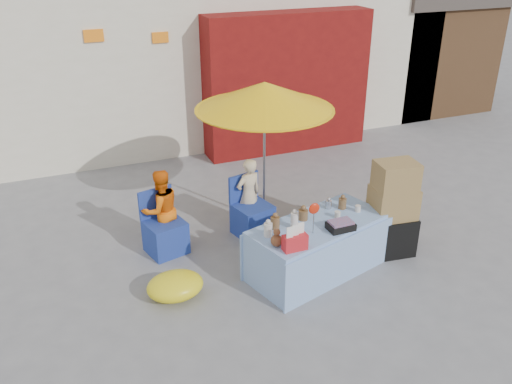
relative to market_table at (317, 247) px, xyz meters
name	(u,v)px	position (x,y,z in m)	size (l,w,h in m)	color
ground	(269,287)	(-0.69, -0.11, -0.35)	(80.00, 80.00, 0.00)	slate
market_table	(317,247)	(0.00, 0.00, 0.00)	(1.94, 1.29, 1.08)	#879FD8
chair_left	(165,234)	(-1.64, 1.18, -0.10)	(0.58, 0.57, 0.85)	navy
chair_right	(252,217)	(-0.39, 1.18, -0.10)	(0.58, 0.57, 0.85)	navy
vendor_orange	(161,210)	(-1.64, 1.32, 0.21)	(0.54, 0.42, 1.12)	orange
vendor_beige	(249,195)	(-0.39, 1.32, 0.19)	(0.40, 0.26, 1.09)	beige
umbrella	(265,96)	(-0.09, 1.47, 1.54)	(1.90, 1.90, 2.09)	gray
box_stack	(392,212)	(1.11, 0.04, 0.25)	(0.65, 0.55, 1.30)	black
tarp_bundle	(175,286)	(-1.79, 0.15, -0.20)	(0.67, 0.54, 0.30)	yellow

